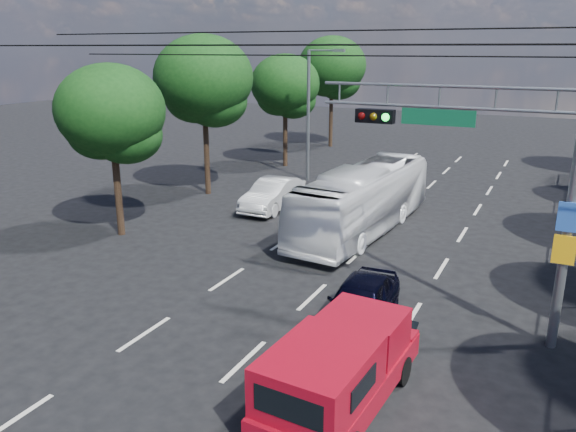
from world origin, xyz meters
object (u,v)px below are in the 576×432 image
Objects in this scene: navy_hatchback at (360,302)px; white_van at (273,194)px; white_bus at (363,200)px; red_pickup at (341,368)px; signal_mast at (523,133)px.

navy_hatchback is 11.59m from white_van.
navy_hatchback is at bearing -67.13° from white_bus.
red_pickup reaches higher than navy_hatchback.
signal_mast is 1.00× the size of white_bus.
signal_mast reaches higher than white_bus.
navy_hatchback is at bearing -163.42° from signal_mast.
signal_mast reaches higher than navy_hatchback.
white_van reaches higher than navy_hatchback.
white_bus reaches higher than white_van.
white_van is (-7.34, 8.97, 0.04)m from navy_hatchback.
white_bus is 4.97m from white_van.
white_van is at bearing 169.04° from white_bus.
white_bus reaches higher than red_pickup.
red_pickup is 1.18× the size of white_van.
signal_mast is at bearing 61.18° from red_pickup.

